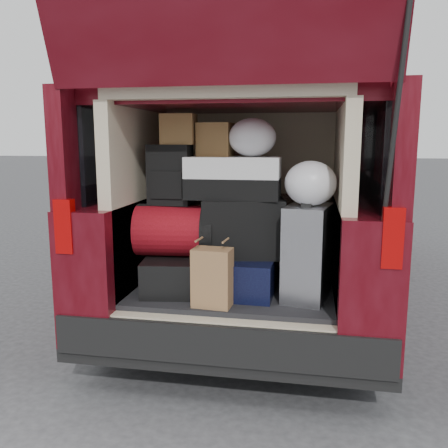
{
  "coord_description": "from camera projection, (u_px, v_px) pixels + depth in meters",
  "views": [
    {
      "loc": [
        0.46,
        -2.69,
        1.48
      ],
      "look_at": [
        -0.07,
        0.2,
        0.97
      ],
      "focal_mm": 38.0,
      "sensor_mm": 36.0,
      "label": 1
    }
  ],
  "objects": [
    {
      "name": "plastic_bag_right",
      "position": [
        311.0,
        183.0,
        2.72
      ],
      "size": [
        0.3,
        0.28,
        0.26
      ],
      "primitive_type": "ellipsoid",
      "rotation": [
        0.0,
        0.0,
        0.01
      ],
      "color": "silver",
      "rests_on": "silver_roller"
    },
    {
      "name": "minivan",
      "position": [
        262.0,
        201.0,
        4.59
      ],
      "size": [
        1.9,
        5.35,
        2.77
      ],
      "color": "black",
      "rests_on": "ground"
    },
    {
      "name": "grocery_sack_lower",
      "position": [
        179.0,
        129.0,
        2.92
      ],
      "size": [
        0.21,
        0.18,
        0.19
      ],
      "primitive_type": "cube",
      "rotation": [
        0.0,
        0.0,
        0.04
      ],
      "color": "brown",
      "rests_on": "backpack"
    },
    {
      "name": "silver_roller",
      "position": [
        307.0,
        252.0,
        2.81
      ],
      "size": [
        0.3,
        0.41,
        0.56
      ],
      "primitive_type": "cube",
      "rotation": [
        0.0,
        0.0,
        -0.19
      ],
      "color": "silver",
      "rests_on": "load_floor"
    },
    {
      "name": "grocery_sack_upper",
      "position": [
        215.0,
        140.0,
        2.94
      ],
      "size": [
        0.22,
        0.18,
        0.21
      ],
      "primitive_type": "cube",
      "rotation": [
        0.0,
        0.0,
        -0.08
      ],
      "color": "brown",
      "rests_on": "twotone_duffel"
    },
    {
      "name": "navy_hardshell",
      "position": [
        241.0,
        274.0,
        2.97
      ],
      "size": [
        0.43,
        0.52,
        0.22
      ],
      "primitive_type": "cube",
      "rotation": [
        0.0,
        0.0,
        -0.03
      ],
      "color": "black",
      "rests_on": "load_floor"
    },
    {
      "name": "black_soft_case",
      "position": [
        243.0,
        227.0,
        2.94
      ],
      "size": [
        0.54,
        0.38,
        0.36
      ],
      "primitive_type": "cube",
      "rotation": [
        0.0,
        0.0,
        0.17
      ],
      "color": "black",
      "rests_on": "navy_hardshell"
    },
    {
      "name": "load_floor",
      "position": [
        236.0,
        324.0,
        3.17
      ],
      "size": [
        1.24,
        1.05,
        0.55
      ],
      "primitive_type": "cube",
      "color": "black",
      "rests_on": "ground"
    },
    {
      "name": "backpack",
      "position": [
        170.0,
        175.0,
        2.96
      ],
      "size": [
        0.26,
        0.16,
        0.37
      ],
      "primitive_type": "cube",
      "rotation": [
        0.0,
        0.0,
        -0.01
      ],
      "color": "black",
      "rests_on": "red_duffel"
    },
    {
      "name": "ground",
      "position": [
        229.0,
        382.0,
        2.95
      ],
      "size": [
        80.0,
        80.0,
        0.0
      ],
      "primitive_type": "plane",
      "color": "#323234",
      "rests_on": "ground"
    },
    {
      "name": "red_duffel",
      "position": [
        176.0,
        231.0,
        2.98
      ],
      "size": [
        0.52,
        0.36,
        0.32
      ],
      "primitive_type": "cube",
      "rotation": [
        0.0,
        0.0,
        0.09
      ],
      "color": "maroon",
      "rests_on": "black_hardshell"
    },
    {
      "name": "twotone_duffel",
      "position": [
        233.0,
        178.0,
        2.9
      ],
      "size": [
        0.57,
        0.3,
        0.25
      ],
      "primitive_type": "cube",
      "rotation": [
        0.0,
        0.0,
        0.01
      ],
      "color": "silver",
      "rests_on": "black_soft_case"
    },
    {
      "name": "kraft_bag",
      "position": [
        212.0,
        278.0,
        2.68
      ],
      "size": [
        0.23,
        0.16,
        0.34
      ],
      "primitive_type": "cube",
      "rotation": [
        0.0,
        0.0,
        -0.09
      ],
      "color": "#9B6946",
      "rests_on": "load_floor"
    },
    {
      "name": "black_hardshell",
      "position": [
        178.0,
        272.0,
        3.03
      ],
      "size": [
        0.46,
        0.59,
        0.21
      ],
      "primitive_type": "cube",
      "rotation": [
        0.0,
        0.0,
        0.14
      ],
      "color": "black",
      "rests_on": "load_floor"
    },
    {
      "name": "plastic_bag_center",
      "position": [
        252.0,
        137.0,
        2.87
      ],
      "size": [
        0.29,
        0.27,
        0.23
      ],
      "primitive_type": "ellipsoid",
      "rotation": [
        0.0,
        0.0,
        -0.0
      ],
      "color": "silver",
      "rests_on": "twotone_duffel"
    }
  ]
}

